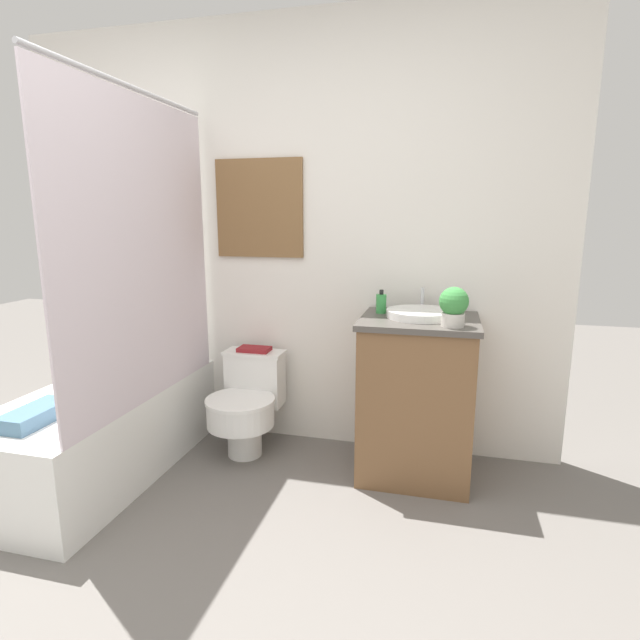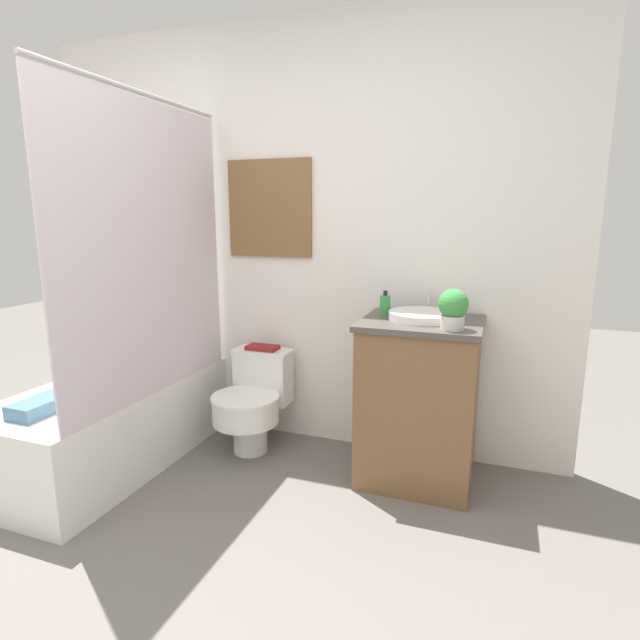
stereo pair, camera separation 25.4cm
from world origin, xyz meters
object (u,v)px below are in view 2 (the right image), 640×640
at_px(sink, 423,315).
at_px(soap_bottle, 385,304).
at_px(potted_plant, 453,308).
at_px(book_on_tank, 263,348).
at_px(toilet, 253,400).

bearing_deg(sink, soap_bottle, 161.73).
distance_m(soap_bottle, potted_plant, 0.46).
distance_m(sink, potted_plant, 0.26).
xyz_separation_m(soap_bottle, book_on_tank, (-0.77, 0.06, -0.33)).
relative_size(soap_bottle, potted_plant, 0.67).
xyz_separation_m(toilet, potted_plant, (1.15, -0.17, 0.66)).
distance_m(toilet, potted_plant, 1.34).
bearing_deg(soap_bottle, potted_plant, -34.02).
bearing_deg(toilet, potted_plant, -8.57).
bearing_deg(book_on_tank, sink, -7.51).
height_order(sink, book_on_tank, sink).
height_order(soap_bottle, book_on_tank, soap_bottle).
height_order(toilet, potted_plant, potted_plant).
bearing_deg(toilet, sink, 0.67).
distance_m(sink, soap_bottle, 0.23).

